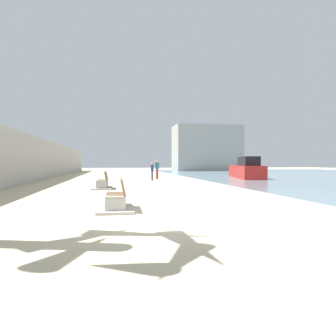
{
  "coord_description": "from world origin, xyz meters",
  "views": [
    {
      "loc": [
        -1.22,
        -7.6,
        1.48
      ],
      "look_at": [
        1.96,
        10.27,
        1.16
      ],
      "focal_mm": 32.39,
      "sensor_mm": 36.0,
      "label": 1
    }
  ],
  "objects_px": {
    "bench_near": "(116,202)",
    "boat_nearest": "(246,170)",
    "bench_far": "(103,185)",
    "person_standing": "(152,170)",
    "person_walking": "(157,168)"
  },
  "relations": [
    {
      "from": "bench_near",
      "to": "person_walking",
      "type": "bearing_deg",
      "value": 77.95
    },
    {
      "from": "bench_far",
      "to": "bench_near",
      "type": "bearing_deg",
      "value": -84.8
    },
    {
      "from": "bench_far",
      "to": "person_walking",
      "type": "xyz_separation_m",
      "value": [
        4.53,
        9.88,
        0.8
      ]
    },
    {
      "from": "bench_near",
      "to": "boat_nearest",
      "type": "xyz_separation_m",
      "value": [
        12.23,
        17.24,
        0.56
      ]
    },
    {
      "from": "bench_far",
      "to": "boat_nearest",
      "type": "bearing_deg",
      "value": 35.64
    },
    {
      "from": "person_standing",
      "to": "bench_far",
      "type": "bearing_deg",
      "value": -117.38
    },
    {
      "from": "bench_near",
      "to": "person_standing",
      "type": "xyz_separation_m",
      "value": [
        3.02,
        15.19,
        0.64
      ]
    },
    {
      "from": "person_standing",
      "to": "boat_nearest",
      "type": "relative_size",
      "value": 0.19
    },
    {
      "from": "person_standing",
      "to": "boat_nearest",
      "type": "distance_m",
      "value": 9.43
    },
    {
      "from": "person_walking",
      "to": "person_standing",
      "type": "relative_size",
      "value": 1.15
    },
    {
      "from": "bench_far",
      "to": "boat_nearest",
      "type": "distance_m",
      "value": 15.94
    },
    {
      "from": "bench_far",
      "to": "person_standing",
      "type": "height_order",
      "value": "person_standing"
    },
    {
      "from": "bench_near",
      "to": "person_walking",
      "type": "height_order",
      "value": "person_walking"
    },
    {
      "from": "bench_near",
      "to": "bench_far",
      "type": "bearing_deg",
      "value": 95.2
    },
    {
      "from": "bench_near",
      "to": "boat_nearest",
      "type": "bearing_deg",
      "value": 54.66
    }
  ]
}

